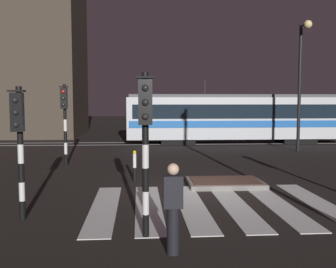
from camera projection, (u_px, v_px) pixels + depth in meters
ground_plane at (203, 191)px, 12.48m from camera, size 120.00×120.00×0.00m
rail_near at (173, 144)px, 25.49m from camera, size 80.00×0.12×0.03m
rail_far at (171, 142)px, 26.92m from camera, size 80.00×0.12×0.03m
crosswalk_zebra at (214, 206)px, 10.70m from camera, size 6.65×4.88×0.02m
traffic_island at (225, 183)px, 13.29m from camera, size 2.50×1.71×0.18m
traffic_light_corner_near_left at (19, 133)px, 9.22m from camera, size 0.36×0.42×3.19m
traffic_light_kerb_mid_left at (145, 130)px, 7.97m from camera, size 0.36×0.42×3.42m
traffic_light_corner_far_left at (65, 112)px, 17.03m from camera, size 0.36×0.42×3.55m
street_lamp_trackside_right at (302, 70)px, 21.63m from camera, size 0.44×1.21×7.08m
tram at (237, 117)px, 26.33m from camera, size 14.81×2.58×4.15m
pedestrian_waiting_at_kerb at (173, 208)px, 7.29m from camera, size 0.36×0.24×1.71m
bollard_island_edge at (135, 166)px, 13.84m from camera, size 0.12×0.12×1.11m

